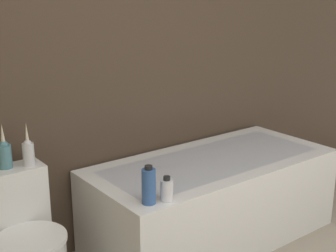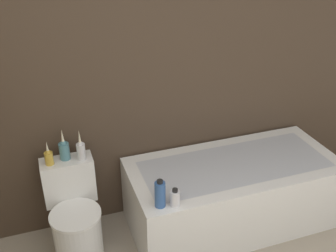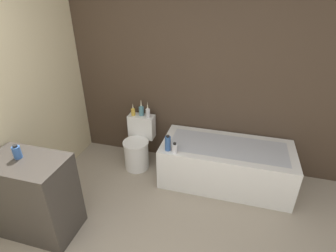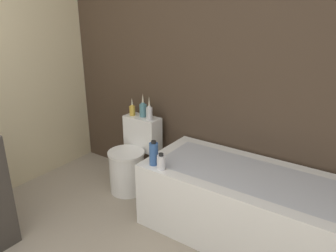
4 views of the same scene
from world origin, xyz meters
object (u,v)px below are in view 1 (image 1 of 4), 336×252
Objects in this scene: shampoo_bottle_tall at (149,186)px; bathtub at (212,199)px; shampoo_bottle_short at (167,190)px; vase_bronze at (28,151)px; toilet at (26,251)px; vase_silver at (4,153)px.

bathtub is at bearing 21.79° from shampoo_bottle_tall.
shampoo_bottle_short is at bearing -17.30° from shampoo_bottle_tall.
vase_bronze is at bearing 134.64° from shampoo_bottle_short.
toilet is 0.79m from shampoo_bottle_short.
shampoo_bottle_tall is at bearing -32.41° from toilet.
bathtub is at bearing -2.76° from toilet.
shampoo_bottle_short is at bearing -45.36° from vase_bronze.
shampoo_bottle_short is (0.63, -0.37, 0.30)m from toilet.
shampoo_bottle_tall is 0.10m from shampoo_bottle_short.
bathtub is at bearing -11.73° from vase_silver.
vase_bronze reaches higher than shampoo_bottle_tall.
shampoo_bottle_tall is (-0.70, -0.28, 0.37)m from bathtub.
shampoo_bottle_tall is 1.53× the size of shampoo_bottle_short.
shampoo_bottle_tall is at bearing -49.39° from vase_bronze.
vase_bronze is at bearing 169.21° from bathtub.
shampoo_bottle_short is (0.52, -0.52, -0.17)m from vase_bronze.
vase_silver is 0.86m from shampoo_bottle_short.
toilet is at bearing -90.00° from vase_silver.
toilet is 2.99× the size of vase_silver.
bathtub is 1.36m from vase_silver.
shampoo_bottle_short is at bearing -30.42° from toilet.
vase_bronze is (-1.12, 0.21, 0.50)m from bathtub.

